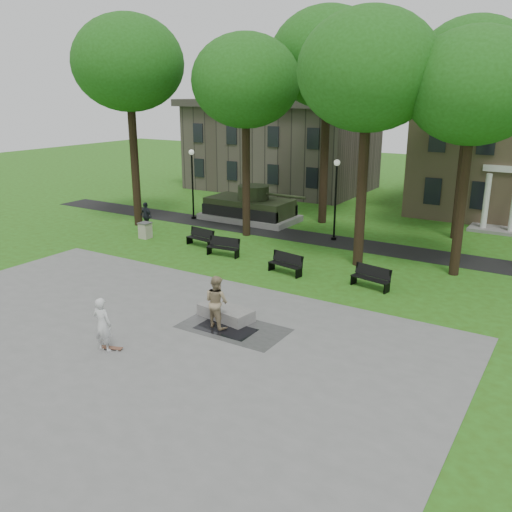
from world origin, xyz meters
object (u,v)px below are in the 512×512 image
at_px(concrete_block, 226,313).
at_px(trash_bin, 145,230).
at_px(friend_watching, 217,302).
at_px(skateboarder, 103,325).
at_px(park_bench_0, 201,237).

height_order(concrete_block, trash_bin, trash_bin).
bearing_deg(friend_watching, skateboarder, 71.03).
height_order(concrete_block, skateboarder, skateboarder).
distance_m(concrete_block, park_bench_0, 10.50).
relative_size(concrete_block, park_bench_0, 1.19).
relative_size(skateboarder, friend_watching, 0.95).
relative_size(concrete_block, trash_bin, 2.29).
relative_size(concrete_block, friend_watching, 1.10).
relative_size(skateboarder, trash_bin, 1.98).
bearing_deg(concrete_block, park_bench_0, 132.63).
bearing_deg(trash_bin, skateboarder, -52.40).
bearing_deg(friend_watching, concrete_block, -67.08).
xyz_separation_m(skateboarder, park_bench_0, (-5.17, 12.12, -0.45)).
height_order(park_bench_0, trash_bin, park_bench_0).
relative_size(skateboarder, park_bench_0, 1.03).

